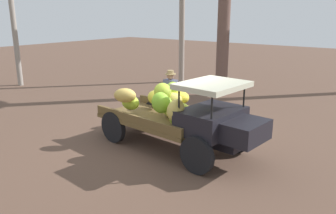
# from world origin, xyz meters

# --- Properties ---
(ground_plane) EXTENTS (60.00, 60.00, 0.00)m
(ground_plane) POSITION_xyz_m (0.00, 0.00, 0.00)
(ground_plane) COLOR brown
(truck) EXTENTS (4.55, 2.04, 1.86)m
(truck) POSITION_xyz_m (0.64, -0.22, 0.94)
(truck) COLOR black
(truck) RESTS_ON ground
(farmer) EXTENTS (0.53, 0.46, 1.69)m
(farmer) POSITION_xyz_m (-0.90, 1.30, 0.96)
(farmer) COLOR #455978
(farmer) RESTS_ON ground
(wooden_crate) EXTENTS (0.53, 0.62, 0.44)m
(wooden_crate) POSITION_xyz_m (-1.97, 0.89, 0.22)
(wooden_crate) COLOR brown
(wooden_crate) RESTS_ON ground
(loose_banana_bunch) EXTENTS (0.54, 0.61, 0.41)m
(loose_banana_bunch) POSITION_xyz_m (0.01, 2.22, 0.20)
(loose_banana_bunch) COLOR #80B03C
(loose_banana_bunch) RESTS_ON ground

